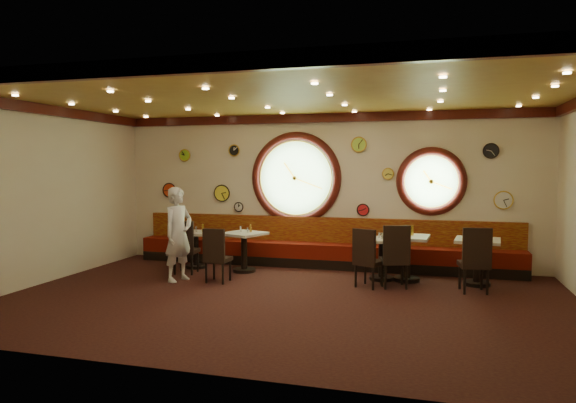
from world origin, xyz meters
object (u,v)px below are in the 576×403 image
object	(u,v)px
condiment_c_salt	(379,235)
chair_b	(216,252)
condiment_b_pepper	(248,230)
condiment_b_bottle	(251,228)
condiment_a_bottle	(203,228)
chair_e	(475,256)
condiment_a_salt	(196,229)
condiment_c_pepper	(382,236)
waiter	(178,234)
table_c	(382,254)
condiment_e_bottle	(486,235)
condiment_b_salt	(241,229)
chair_c	(367,254)
condiment_a_pepper	(196,229)
chair_a	(184,244)
table_d	(407,252)
condiment_d_pepper	(407,233)
condiment_e_salt	(473,236)
chair_d	(395,252)
table_b	(244,247)
table_e	(477,256)
condiment_d_bottle	(412,230)
condiment_d_salt	(401,232)
table_a	(196,245)
condiment_e_pepper	(479,237)
condiment_c_bottle	(390,233)

from	to	relation	value
condiment_c_salt	chair_b	bearing A→B (deg)	-158.75
condiment_b_pepper	condiment_b_bottle	distance (m)	0.07
condiment_b_bottle	condiment_a_bottle	bearing A→B (deg)	174.36
chair_b	condiment_b_bottle	xyz separation A→B (m)	(0.25, 1.14, 0.30)
chair_e	condiment_b_pepper	bearing A→B (deg)	162.22
condiment_a_salt	condiment_c_pepper	xyz separation A→B (m)	(3.86, -0.29, 0.03)
condiment_c_salt	waiter	world-z (taller)	waiter
table_c	condiment_e_bottle	bearing A→B (deg)	1.89
condiment_a_salt	condiment_b_salt	size ratio (longest dim) A/B	0.85
chair_c	condiment_a_salt	world-z (taller)	chair_c
condiment_a_pepper	condiment_b_pepper	world-z (taller)	condiment_b_pepper
chair_a	table_d	bearing A→B (deg)	1.27
condiment_a_pepper	condiment_a_bottle	xyz separation A→B (m)	(0.11, 0.09, 0.02)
condiment_d_pepper	condiment_e_salt	world-z (taller)	condiment_d_pepper
condiment_a_salt	condiment_e_salt	xyz separation A→B (m)	(5.45, -0.15, 0.08)
chair_a	chair_e	distance (m)	5.33
chair_d	chair_b	bearing A→B (deg)	173.06
condiment_a_salt	condiment_d_pepper	bearing A→B (deg)	-2.83
condiment_b_salt	condiment_a_bottle	world-z (taller)	condiment_a_bottle
table_b	table_d	bearing A→B (deg)	0.62
table_e	condiment_e_salt	size ratio (longest dim) A/B	7.84
condiment_d_pepper	condiment_c_salt	bearing A→B (deg)	177.86
condiment_a_pepper	condiment_e_salt	bearing A→B (deg)	-0.30
chair_c	chair_d	bearing A→B (deg)	34.25
chair_c	condiment_d_bottle	xyz separation A→B (m)	(0.73, 0.82, 0.34)
condiment_d_salt	condiment_d_pepper	xyz separation A→B (m)	(0.13, -0.11, -0.00)
condiment_d_salt	condiment_d_bottle	distance (m)	0.21
table_a	condiment_b_salt	size ratio (longest dim) A/B	6.64
table_b	table_e	world-z (taller)	table_e
table_d	condiment_e_pepper	distance (m)	1.28
condiment_c_pepper	condiment_d_salt	bearing A→B (deg)	30.22
chair_d	condiment_e_pepper	bearing A→B (deg)	9.42
condiment_e_bottle	condiment_d_bottle	bearing A→B (deg)	177.83
chair_c	condiment_d_pepper	size ratio (longest dim) A/B	6.20
chair_a	condiment_c_bottle	distance (m)	3.95
condiment_c_salt	condiment_d_pepper	bearing A→B (deg)	-2.14
condiment_a_bottle	condiment_e_pepper	bearing A→B (deg)	-1.63
condiment_e_salt	condiment_c_salt	bearing A→B (deg)	-178.50
condiment_d_salt	condiment_e_pepper	world-z (taller)	condiment_d_salt
chair_e	waiter	distance (m)	5.20
table_a	chair_e	bearing A→B (deg)	-7.79
table_e	waiter	xyz separation A→B (m)	(-5.26, -1.10, 0.34)
table_c	condiment_b_bottle	xyz separation A→B (m)	(-2.60, 0.07, 0.38)
condiment_d_bottle	table_d	bearing A→B (deg)	-137.32
chair_c	chair_d	world-z (taller)	chair_d
chair_e	condiment_e_bottle	size ratio (longest dim) A/B	4.35
condiment_b_salt	condiment_a_pepper	size ratio (longest dim) A/B	1.03
chair_e	condiment_c_pepper	xyz separation A→B (m)	(-1.58, 0.55, 0.20)
condiment_e_salt	table_c	bearing A→B (deg)	-177.58
table_d	chair_d	world-z (taller)	chair_d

